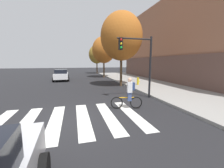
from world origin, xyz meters
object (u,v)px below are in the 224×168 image
fire_hydrant (138,81)px  street_tree_far (97,54)px  street_tree_near (121,36)px  street_tree_mid (104,50)px  cyclist (129,93)px  traffic_light_near (139,57)px  sedan_mid (61,75)px

fire_hydrant → street_tree_far: bearing=94.5°
street_tree_near → street_tree_mid: size_ratio=1.14×
street_tree_near → street_tree_mid: bearing=89.7°
fire_hydrant → cyclist: bearing=-118.7°
traffic_light_near → street_tree_mid: bearing=87.8°
fire_hydrant → traffic_light_near: bearing=-114.6°
sedan_mid → street_tree_far: (6.71, 10.90, 3.38)m
sedan_mid → traffic_light_near: bearing=-63.4°
sedan_mid → street_tree_near: (6.43, -6.61, 4.26)m
cyclist → street_tree_near: bearing=74.7°
fire_hydrant → street_tree_far: (-1.41, 18.06, 3.63)m
fire_hydrant → street_tree_near: street_tree_near is taller
traffic_light_near → fire_hydrant: size_ratio=5.38×
street_tree_mid → street_tree_far: size_ratio=1.07×
fire_hydrant → sedan_mid: bearing=138.6°
street_tree_far → cyclist: bearing=-95.2°
sedan_mid → traffic_light_near: (5.95, -11.90, 2.08)m
street_tree_near → street_tree_far: 17.53m
cyclist → street_tree_mid: street_tree_mid is taller
cyclist → street_tree_mid: (2.02, 16.18, 3.59)m
cyclist → fire_hydrant: (3.66, 6.69, -0.31)m
traffic_light_near → street_tree_near: bearing=84.7°
street_tree_near → street_tree_far: size_ratio=1.21×
sedan_mid → cyclist: bearing=-72.1°
street_tree_near → street_tree_mid: street_tree_near is taller
sedan_mid → fire_hydrant: (8.12, -7.16, -0.25)m
traffic_light_near → street_tree_near: size_ratio=0.56×
sedan_mid → street_tree_mid: street_tree_mid is taller
cyclist → traffic_light_near: size_ratio=0.40×
sedan_mid → street_tree_mid: (6.48, 2.34, 3.66)m
cyclist → street_tree_mid: size_ratio=0.26×
traffic_light_near → street_tree_near: street_tree_near is taller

